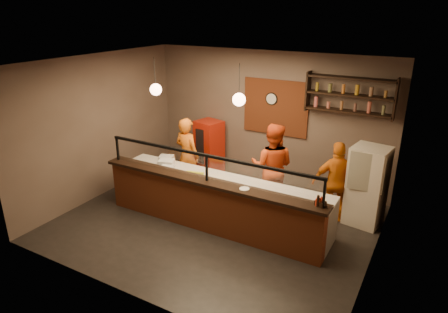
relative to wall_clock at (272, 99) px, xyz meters
The scene contains 29 objects.
floor 3.24m from the wall_clock, 92.33° to the right, with size 6.00×6.00×0.00m, color black.
ceiling 2.70m from the wall_clock, 92.33° to the right, with size 6.00×6.00×0.00m, color #372E2B.
wall_back 0.51m from the wall_clock, 158.20° to the left, with size 6.00×6.00×0.00m, color brown.
wall_left 3.99m from the wall_clock, 141.57° to the right, with size 5.00×5.00×0.00m, color brown.
wall_right 3.84m from the wall_clock, 40.31° to the right, with size 5.00×5.00×0.00m, color brown.
wall_front 4.99m from the wall_clock, 91.16° to the right, with size 6.00×6.00×0.00m, color brown.
brick_patch 0.22m from the wall_clock, ahead, with size 1.60×0.04×1.30m, color #974321.
service_counter 3.19m from the wall_clock, 92.08° to the right, with size 4.60×0.25×1.00m, color #974321.
counter_ledge 2.96m from the wall_clock, 92.08° to the right, with size 4.70×0.37×0.06m, color black.
worktop_cabinet 2.81m from the wall_clock, 92.53° to the right, with size 4.60×0.75×0.85m, color gray.
worktop 2.57m from the wall_clock, 92.53° to the right, with size 4.60×0.75×0.05m, color silver.
sneeze_guard 2.86m from the wall_clock, 92.08° to the right, with size 4.50×0.05×0.52m.
wall_shelving 1.83m from the wall_clock, ahead, with size 1.84×0.28×0.85m.
wall_clock is the anchor object (origin of this frame).
pendant_left 2.81m from the wall_clock, 125.30° to the right, with size 0.24×0.24×0.77m.
pendant_right 2.32m from the wall_clock, 82.44° to the right, with size 0.24×0.24×0.77m.
cook_left 2.38m from the wall_clock, 135.64° to the right, with size 0.65×0.42×1.77m, color orange.
cook_mid 1.82m from the wall_clock, 64.74° to the right, with size 0.92×0.72×1.90m, color #D24113.
cook_right 2.59m from the wall_clock, 30.46° to the right, with size 0.98×0.41×1.68m, color orange.
fridge 2.98m from the wall_clock, 21.17° to the right, with size 0.67×0.63×1.62m, color beige.
red_cooler 2.11m from the wall_clock, 168.70° to the right, with size 0.61×0.56×1.42m, color #AF1D0B.
pizza_dough 2.61m from the wall_clock, 93.80° to the right, with size 0.50×0.50×0.01m, color beige.
prep_tub_a 2.91m from the wall_clock, 121.91° to the right, with size 0.32×0.25×0.16m, color white.
prep_tub_b 2.83m from the wall_clock, 127.55° to the right, with size 0.30×0.24×0.15m, color silver.
prep_tub_c 3.03m from the wall_clock, 115.57° to the right, with size 0.28×0.22×0.14m, color white.
rolling_pin 2.67m from the wall_clock, 105.94° to the right, with size 0.06×0.06×0.36m, color yellow.
condiment_caddy 3.55m from the wall_clock, 52.77° to the right, with size 0.16×0.12×0.09m, color black.
pepper_mill 3.55m from the wall_clock, 53.70° to the right, with size 0.04×0.04×0.20m, color black.
small_plate 3.02m from the wall_clock, 76.00° to the right, with size 0.18×0.18×0.01m, color silver.
Camera 1 is at (3.65, -6.12, 4.13)m, focal length 32.00 mm.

